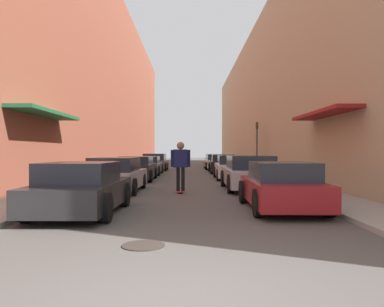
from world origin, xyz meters
The scene contains 19 objects.
ground centered at (0.00, 22.56, 0.00)m, with size 124.05×124.05×0.00m, color #4C4947.
curb_strip_left centered at (-4.51, 28.19, 0.06)m, with size 1.80×56.39×0.12m.
curb_strip_right centered at (4.51, 28.19, 0.06)m, with size 1.80×56.39×0.12m.
building_row_left centered at (-7.41, 28.19, 7.15)m, with size 4.90×56.39×14.31m.
building_row_right centered at (7.41, 28.19, 5.86)m, with size 4.90×56.39×11.71m.
parked_car_left_0 centered at (-2.52, 5.60, 0.61)m, with size 1.92×3.95×1.27m.
parked_car_left_1 centered at (-2.65, 10.61, 0.62)m, with size 1.92×4.25×1.30m.
parked_car_left_2 centered at (-2.63, 16.18, 0.62)m, with size 1.87×4.33×1.27m.
parked_car_left_3 centered at (-2.64, 21.14, 0.58)m, with size 1.87×4.44×1.20m.
parked_car_left_4 centered at (-2.61, 26.36, 0.64)m, with size 2.00×3.96×1.34m.
parked_car_right_0 centered at (2.57, 6.23, 0.61)m, with size 1.85×3.96×1.26m.
parked_car_right_1 centered at (2.54, 11.30, 0.66)m, with size 2.02×4.46×1.37m.
parked_car_right_2 centered at (2.54, 17.01, 0.63)m, with size 1.95×4.26×1.32m.
parked_car_right_3 centered at (2.49, 22.76, 0.64)m, with size 1.85×4.37×1.31m.
parked_car_right_4 centered at (2.44, 28.06, 0.63)m, with size 1.99×4.77×1.28m.
parked_car_right_5 centered at (2.65, 34.29, 0.62)m, with size 1.86×4.74×1.27m.
skateboarder centered at (-0.18, 10.19, 1.17)m, with size 0.72×0.78×1.89m.
manhole_cover centered at (-0.61, 2.48, 0.01)m, with size 0.70×0.70×0.02m.
traffic_light centered at (4.85, 22.38, 2.25)m, with size 0.16×0.22×3.44m.
Camera 1 is at (0.14, -3.60, 1.54)m, focal length 35.00 mm.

